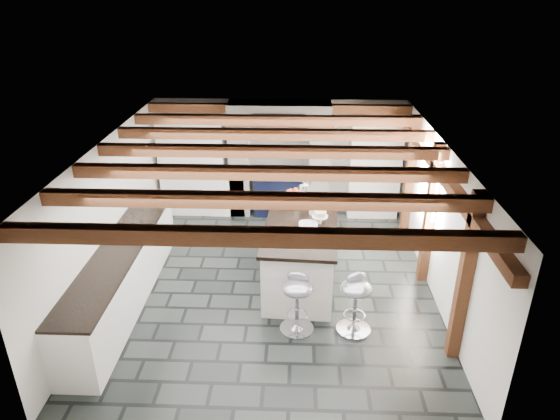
{
  "coord_description": "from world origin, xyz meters",
  "views": [
    {
      "loc": [
        0.38,
        -6.81,
        4.46
      ],
      "look_at": [
        0.1,
        0.4,
        1.1
      ],
      "focal_mm": 32.0,
      "sensor_mm": 36.0,
      "label": 1
    }
  ],
  "objects_px": {
    "range_cooker": "(279,191)",
    "bar_stool_near": "(355,297)",
    "kitchen_island": "(301,253)",
    "bar_stool_far": "(297,297)"
  },
  "relations": [
    {
      "from": "bar_stool_near",
      "to": "range_cooker",
      "type": "bearing_deg",
      "value": 82.16
    },
    {
      "from": "kitchen_island",
      "to": "bar_stool_far",
      "type": "height_order",
      "value": "kitchen_island"
    },
    {
      "from": "kitchen_island",
      "to": "bar_stool_near",
      "type": "height_order",
      "value": "kitchen_island"
    },
    {
      "from": "range_cooker",
      "to": "bar_stool_near",
      "type": "bearing_deg",
      "value": -72.92
    },
    {
      "from": "range_cooker",
      "to": "kitchen_island",
      "type": "height_order",
      "value": "kitchen_island"
    },
    {
      "from": "kitchen_island",
      "to": "bar_stool_near",
      "type": "xyz_separation_m",
      "value": [
        0.74,
        -1.19,
        0.01
      ]
    },
    {
      "from": "range_cooker",
      "to": "kitchen_island",
      "type": "bearing_deg",
      "value": -80.55
    },
    {
      "from": "kitchen_island",
      "to": "bar_stool_near",
      "type": "relative_size",
      "value": 2.46
    },
    {
      "from": "range_cooker",
      "to": "kitchen_island",
      "type": "distance_m",
      "value": 2.68
    },
    {
      "from": "bar_stool_near",
      "to": "bar_stool_far",
      "type": "xyz_separation_m",
      "value": [
        -0.78,
        -0.02,
        0.0
      ]
    }
  ]
}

